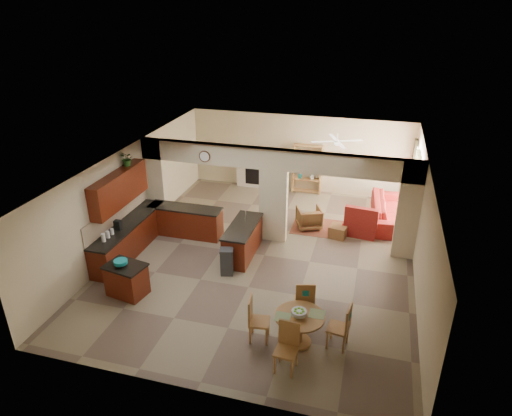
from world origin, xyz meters
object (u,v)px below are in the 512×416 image
(dining_table, at_px, (299,324))
(sofa, at_px, (389,211))
(kitchen_island, at_px, (127,280))
(armchair, at_px, (309,218))

(dining_table, relative_size, sofa, 0.39)
(kitchen_island, bearing_deg, armchair, 62.66)
(kitchen_island, distance_m, dining_table, 4.36)
(sofa, bearing_deg, armchair, 110.17)
(kitchen_island, bearing_deg, dining_table, 2.79)
(dining_table, xyz_separation_m, armchair, (-0.66, 5.26, -0.15))
(armchair, bearing_deg, kitchen_island, 28.42)
(sofa, distance_m, armchair, 2.62)
(dining_table, bearing_deg, kitchen_island, 172.02)
(dining_table, xyz_separation_m, sofa, (1.73, 6.33, -0.09))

